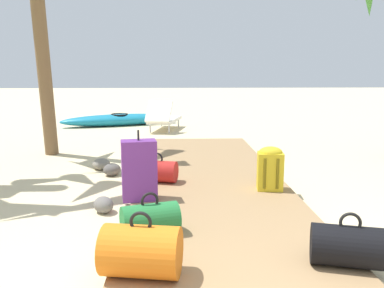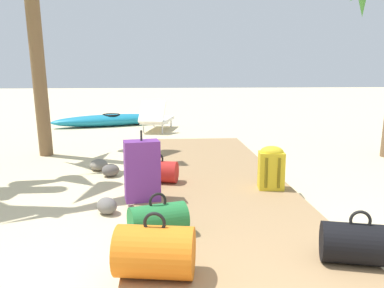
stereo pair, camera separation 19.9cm
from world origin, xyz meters
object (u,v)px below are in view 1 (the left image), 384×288
(duffel_bag_red, at_px, (157,171))
(kayak, at_px, (120,120))
(duffel_bag_orange, at_px, (141,251))
(duffel_bag_black, at_px, (349,246))
(backpack_yellow, at_px, (270,167))
(suitcase_purple, at_px, (139,170))
(lounge_chair, at_px, (163,118))
(duffel_bag_green, at_px, (150,219))

(duffel_bag_red, relative_size, kayak, 0.17)
(duffel_bag_orange, bearing_deg, duffel_bag_red, 89.93)
(duffel_bag_black, height_order, duffel_bag_orange, duffel_bag_orange)
(duffel_bag_black, height_order, backpack_yellow, backpack_yellow)
(suitcase_purple, bearing_deg, duffel_bag_red, 77.35)
(duffel_bag_red, relative_size, lounge_chair, 0.35)
(duffel_bag_orange, relative_size, suitcase_purple, 0.76)
(duffel_bag_orange, bearing_deg, suitcase_purple, 95.31)
(backpack_yellow, distance_m, duffel_bag_orange, 2.54)
(duffel_bag_orange, bearing_deg, backpack_yellow, 56.10)
(backpack_yellow, relative_size, duffel_bag_green, 0.95)
(duffel_bag_red, height_order, suitcase_purple, suitcase_purple)
(duffel_bag_red, relative_size, duffel_bag_green, 1.00)
(duffel_bag_black, bearing_deg, backpack_yellow, 93.98)
(duffel_bag_black, bearing_deg, suitcase_purple, 135.59)
(duffel_bag_red, distance_m, backpack_yellow, 1.48)
(duffel_bag_green, bearing_deg, lounge_chair, 90.60)
(duffel_bag_black, bearing_deg, duffel_bag_green, 156.81)
(backpack_yellow, height_order, kayak, backpack_yellow)
(duffel_bag_orange, xyz_separation_m, kayak, (-1.31, 8.69, -0.11))
(duffel_bag_orange, distance_m, duffel_bag_green, 0.75)
(duffel_bag_black, relative_size, lounge_chair, 0.38)
(duffel_bag_orange, bearing_deg, kayak, 98.58)
(duffel_bag_black, relative_size, kayak, 0.19)
(suitcase_purple, xyz_separation_m, lounge_chair, (0.11, 5.90, -0.10))
(duffel_bag_orange, distance_m, suitcase_purple, 1.79)
(duffel_bag_green, xyz_separation_m, suitcase_purple, (-0.18, 1.03, 0.20))
(backpack_yellow, bearing_deg, duffel_bag_red, 163.50)
(backpack_yellow, relative_size, duffel_bag_orange, 0.89)
(suitcase_purple, bearing_deg, kayak, 99.41)
(suitcase_purple, bearing_deg, duffel_bag_orange, -84.69)
(duffel_bag_black, distance_m, duffel_bag_green, 1.67)
(lounge_chair, bearing_deg, kayak, 141.08)
(backpack_yellow, height_order, duffel_bag_green, backpack_yellow)
(suitcase_purple, height_order, kayak, suitcase_purple)
(duffel_bag_red, height_order, duffel_bag_orange, duffel_bag_orange)
(lounge_chair, height_order, kayak, lounge_chair)
(duffel_bag_black, distance_m, duffel_bag_orange, 1.56)
(duffel_bag_orange, distance_m, lounge_chair, 7.68)
(duffel_bag_red, distance_m, duffel_bag_green, 1.78)
(backpack_yellow, bearing_deg, suitcase_purple, -168.19)
(duffel_bag_orange, relative_size, duffel_bag_green, 1.07)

